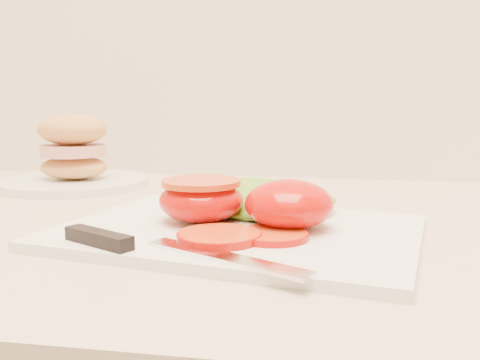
# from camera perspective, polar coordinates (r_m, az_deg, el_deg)

# --- Properties ---
(cutting_board) EXTENTS (0.38, 0.31, 0.01)m
(cutting_board) POSITION_cam_1_polar(r_m,az_deg,el_deg) (0.53, -0.19, -5.56)
(cutting_board) COLOR white
(cutting_board) RESTS_ON counter
(tomato_half_dome) EXTENTS (0.09, 0.09, 0.05)m
(tomato_half_dome) POSITION_cam_1_polar(r_m,az_deg,el_deg) (0.52, 5.24, -2.57)
(tomato_half_dome) COLOR #BE1402
(tomato_half_dome) RESTS_ON cutting_board
(tomato_half_cut) EXTENTS (0.09, 0.09, 0.04)m
(tomato_half_cut) POSITION_cam_1_polar(r_m,az_deg,el_deg) (0.54, -4.15, -2.00)
(tomato_half_cut) COLOR #BE1402
(tomato_half_cut) RESTS_ON cutting_board
(tomato_slice_0) EXTENTS (0.07, 0.07, 0.01)m
(tomato_slice_0) POSITION_cam_1_polar(r_m,az_deg,el_deg) (0.48, -2.23, -6.01)
(tomato_slice_0) COLOR orange
(tomato_slice_0) RESTS_ON cutting_board
(tomato_slice_1) EXTENTS (0.06, 0.06, 0.01)m
(tomato_slice_1) POSITION_cam_1_polar(r_m,az_deg,el_deg) (0.48, 3.42, -5.88)
(tomato_slice_1) COLOR orange
(tomato_slice_1) RESTS_ON cutting_board
(lettuce_leaf_0) EXTENTS (0.17, 0.13, 0.03)m
(lettuce_leaf_0) POSITION_cam_1_polar(r_m,az_deg,el_deg) (0.59, 0.98, -2.00)
(lettuce_leaf_0) COLOR #76A32B
(lettuce_leaf_0) RESTS_ON cutting_board
(lettuce_leaf_1) EXTENTS (0.12, 0.10, 0.02)m
(lettuce_leaf_1) POSITION_cam_1_polar(r_m,az_deg,el_deg) (0.58, 5.07, -2.46)
(lettuce_leaf_1) COLOR #76A32B
(lettuce_leaf_1) RESTS_ON cutting_board
(knife) EXTENTS (0.22, 0.09, 0.01)m
(knife) POSITION_cam_1_polar(r_m,az_deg,el_deg) (0.45, -10.04, -6.86)
(knife) COLOR silver
(knife) RESTS_ON cutting_board
(sandwich_plate) EXTENTS (0.22, 0.22, 0.11)m
(sandwich_plate) POSITION_cam_1_polar(r_m,az_deg,el_deg) (0.85, -17.30, 1.94)
(sandwich_plate) COLOR white
(sandwich_plate) RESTS_ON counter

